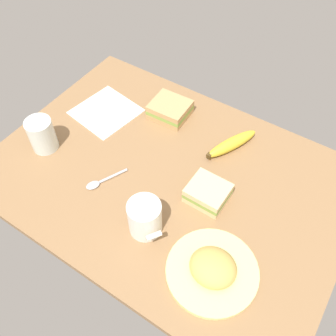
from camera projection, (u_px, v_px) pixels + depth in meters
The scene contains 9 objects.
tabletop at pixel (168, 178), 96.17cm from camera, with size 90.00×64.00×2.00cm, color #936D47.
plate_of_food at pixel (213, 269), 77.99cm from camera, with size 19.87×19.87×5.51cm.
coffee_mug_black at pixel (145, 217), 82.24cm from camera, with size 9.61×8.36×9.10cm.
sandwich_main at pixel (170, 109), 107.40cm from camera, with size 11.07×10.05×4.40cm.
sandwich_side at pixel (208, 193), 89.32cm from camera, with size 9.55×8.61×4.40cm.
glass_of_milk at pixel (42, 136), 98.34cm from camera, with size 6.98×6.98×9.26cm.
banana at pixel (232, 144), 99.89cm from camera, with size 9.54×16.25×3.33cm.
spoon at pixel (100, 182), 93.62cm from camera, with size 6.27×11.01×0.80cm.
paper_napkin at pixel (106, 112), 109.80cm from camera, with size 16.49×16.49×0.30cm, color white.
Camera 1 is at (-31.60, 48.05, 78.12)cm, focal length 39.68 mm.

